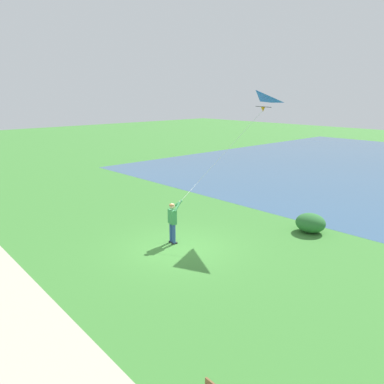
% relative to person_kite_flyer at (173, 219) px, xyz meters
% --- Properties ---
extents(ground_plane, '(120.00, 120.00, 0.00)m').
position_rel_person_kite_flyer_xyz_m(ground_plane, '(0.16, 0.54, -1.05)').
color(ground_plane, '#3D7F33').
extents(walkway_path, '(3.73, 32.07, 0.02)m').
position_rel_person_kite_flyer_xyz_m(walkway_path, '(6.94, 2.54, -1.04)').
color(walkway_path, '#B7AD99').
rests_on(walkway_path, ground).
extents(person_kite_flyer, '(0.63, 0.51, 1.83)m').
position_rel_person_kite_flyer_xyz_m(person_kite_flyer, '(0.00, 0.00, 0.00)').
color(person_kite_flyer, '#232328').
rests_on(person_kite_flyer, ground).
extents(flying_kite, '(4.57, 1.91, 4.31)m').
position_rel_person_kite_flyer_xyz_m(flying_kite, '(-4.16, 0.78, 4.66)').
color(flying_kite, blue).
extents(lakeside_shrub, '(1.22, 1.35, 0.86)m').
position_rel_person_kite_flyer_xyz_m(lakeside_shrub, '(-5.42, 3.17, -0.62)').
color(lakeside_shrub, '#2D7033').
rests_on(lakeside_shrub, ground).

